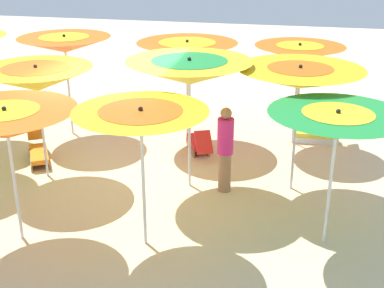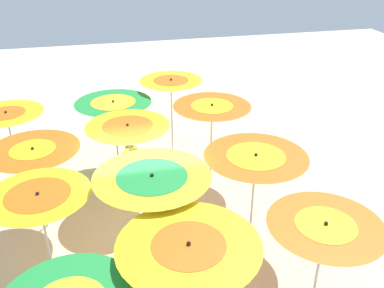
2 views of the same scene
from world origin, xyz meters
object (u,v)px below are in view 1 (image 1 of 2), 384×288
Objects in this scene: beach_umbrella_4 at (300,78)px; beach_umbrella_9 at (141,123)px; lounger_0 at (199,143)px; beach_umbrella_6 at (37,79)px; beach_umbrella_0 at (299,52)px; beach_umbrella_8 at (337,125)px; lounger_2 at (38,151)px; beach_umbrella_2 at (65,44)px; beach_umbrella_5 at (189,72)px; beach_umbrella_10 at (6,124)px; beach_umbrella_1 at (187,50)px; beachgoer_0 at (225,149)px; lounger_4 at (321,134)px.

beach_umbrella_4 is 3.23m from beach_umbrella_9.
lounger_0 is (3.76, -0.09, -1.80)m from beach_umbrella_9.
beach_umbrella_0 is at bearing -59.50° from beach_umbrella_6.
lounger_2 is at bearing 71.47° from beach_umbrella_8.
beach_umbrella_2 is at bearing 36.44° from beach_umbrella_9.
beach_umbrella_0 is 1.02× the size of beach_umbrella_6.
beach_umbrella_4 is at bearing -81.96° from beach_umbrella_5.
beach_umbrella_10 is (-0.28, 1.98, -0.07)m from beach_umbrella_9.
beach_umbrella_1 is 0.98× the size of beach_umbrella_2.
beach_umbrella_2 reaches higher than beachgoer_0.
lounger_4 is at bearing -13.12° from beach_umbrella_4.
beach_umbrella_6 is 5.54m from beach_umbrella_8.
beach_umbrella_2 reaches higher than beach_umbrella_8.
beach_umbrella_5 is 2.89m from beach_umbrella_6.
beach_umbrella_8 reaches higher than beachgoer_0.
beachgoer_0 is (-2.38, -1.25, -1.26)m from beach_umbrella_1.
beach_umbrella_8 is at bearing -141.22° from beach_umbrella_1.
beachgoer_0 is at bearing 51.78° from beach_umbrella_8.
beach_umbrella_10 is (-5.00, 4.09, -0.17)m from beach_umbrella_0.
beach_umbrella_8 is (-1.51, -2.51, -0.27)m from beach_umbrella_5.
beach_umbrella_10 is at bearing 98.04° from beach_umbrella_9.
beach_umbrella_8 is at bearing -77.54° from beach_umbrella_9.
beach_umbrella_5 is 1.10× the size of beach_umbrella_6.
beach_umbrella_2 is 1.82× the size of lounger_0.
beach_umbrella_8 is at bearing -163.08° from lounger_0.
beach_umbrella_1 is 2.06m from lounger_0.
beach_umbrella_4 is 4.93m from beach_umbrella_10.
beach_umbrella_2 reaches higher than beach_umbrella_1.
lounger_0 is at bearing -148.75° from beach_umbrella_1.
beach_umbrella_4 reaches higher than beach_umbrella_6.
lounger_4 is (2.51, -0.58, -1.98)m from beach_umbrella_4.
beach_umbrella_0 is 1.05× the size of beach_umbrella_10.
beachgoer_0 is (-2.68, 1.18, -1.26)m from beach_umbrella_0.
beach_umbrella_5 is (-2.12, -3.37, 0.08)m from beach_umbrella_2.
beach_umbrella_4 is 1.88m from beach_umbrella_8.
beach_umbrella_9 is (-1.92, -2.63, 0.01)m from beach_umbrella_6.
beach_umbrella_9 is 1.02× the size of beach_umbrella_10.
beach_umbrella_4 reaches higher than beach_umbrella_2.
beachgoer_0 is at bearing -51.47° from beach_umbrella_10.
beach_umbrella_5 is at bearing 45.25° from lounger_4.
beach_umbrella_1 is 2.82m from beach_umbrella_2.
lounger_2 is (-1.83, 2.85, -1.90)m from beach_umbrella_1.
lounger_4 is 3.45m from beachgoer_0.
beach_umbrella_9 is (-0.61, 2.75, 0.05)m from beach_umbrella_8.
beach_umbrella_2 is 1.46× the size of beachgoer_0.
beach_umbrella_4 is 1.07× the size of beach_umbrella_9.
beach_umbrella_5 is 1.13× the size of beach_umbrella_10.
beach_umbrella_4 is 1.86× the size of lounger_2.
beach_umbrella_1 is 4.89m from beach_umbrella_8.
beach_umbrella_5 is at bearing -122.16° from beach_umbrella_2.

